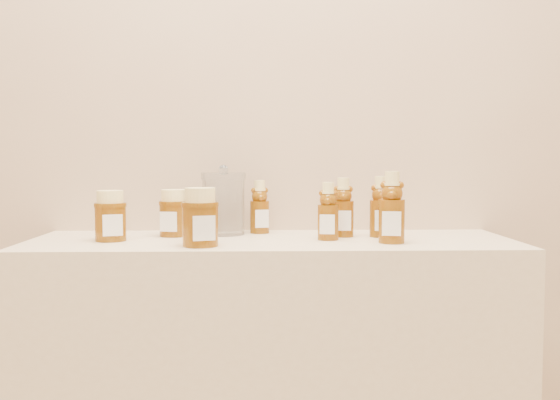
{
  "coord_description": "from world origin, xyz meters",
  "views": [
    {
      "loc": [
        -0.02,
        0.01,
        1.1
      ],
      "look_at": [
        0.02,
        1.52,
        1.0
      ],
      "focal_mm": 40.0,
      "sensor_mm": 36.0,
      "label": 1
    }
  ],
  "objects_px": {
    "bear_bottle_front_left": "(328,207)",
    "honey_jar_left": "(110,216)",
    "glass_canister": "(224,201)",
    "bear_bottle_back_left": "(260,203)"
  },
  "relations": [
    {
      "from": "bear_bottle_front_left",
      "to": "honey_jar_left",
      "type": "bearing_deg",
      "value": -168.91
    },
    {
      "from": "bear_bottle_front_left",
      "to": "glass_canister",
      "type": "height_order",
      "value": "glass_canister"
    },
    {
      "from": "bear_bottle_front_left",
      "to": "bear_bottle_back_left",
      "type": "bearing_deg",
      "value": 149.94
    },
    {
      "from": "honey_jar_left",
      "to": "glass_canister",
      "type": "bearing_deg",
      "value": 3.07
    },
    {
      "from": "bear_bottle_back_left",
      "to": "glass_canister",
      "type": "height_order",
      "value": "glass_canister"
    },
    {
      "from": "bear_bottle_back_left",
      "to": "honey_jar_left",
      "type": "relative_size",
      "value": 1.31
    },
    {
      "from": "bear_bottle_front_left",
      "to": "honey_jar_left",
      "type": "xyz_separation_m",
      "value": [
        -0.53,
        -0.0,
        -0.02
      ]
    },
    {
      "from": "honey_jar_left",
      "to": "glass_canister",
      "type": "distance_m",
      "value": 0.29
    },
    {
      "from": "glass_canister",
      "to": "bear_bottle_front_left",
      "type": "bearing_deg",
      "value": -23.5
    },
    {
      "from": "honey_jar_left",
      "to": "bear_bottle_back_left",
      "type": "bearing_deg",
      "value": 1.58
    }
  ]
}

